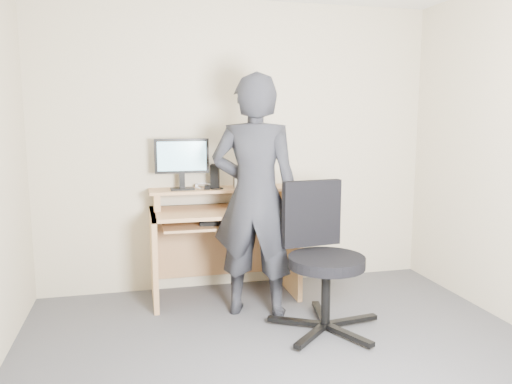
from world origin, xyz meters
name	(u,v)px	position (x,y,z in m)	size (l,w,h in m)	color
ground	(302,378)	(0.00, 0.00, 0.00)	(3.50, 3.50, 0.00)	#4E4F53
back_wall	(239,147)	(0.00, 1.75, 1.25)	(3.50, 0.02, 2.50)	#C2B39A
desk	(222,231)	(-0.20, 1.53, 0.55)	(1.20, 0.60, 0.91)	#DEAD6C
monitor	(182,159)	(-0.52, 1.58, 1.17)	(0.45, 0.13, 0.43)	black
external_drive	(215,176)	(-0.24, 1.63, 1.01)	(0.07, 0.13, 0.20)	black
travel_mug	(237,178)	(-0.06, 1.57, 1.00)	(0.08, 0.08, 0.17)	silver
smartphone	(246,187)	(0.02, 1.60, 0.92)	(0.07, 0.13, 0.01)	black
charger	(207,188)	(-0.32, 1.53, 0.93)	(0.04, 0.04, 0.04)	black
headphones	(204,186)	(-0.33, 1.68, 0.92)	(0.16, 0.16, 0.02)	silver
keyboard	(228,221)	(-0.18, 1.36, 0.67)	(0.46, 0.18, 0.03)	black
mouse	(265,208)	(0.13, 1.35, 0.77)	(0.10, 0.06, 0.04)	black
office_chair	(321,251)	(0.37, 0.67, 0.56)	(0.80, 0.81, 1.03)	black
person	(255,197)	(-0.03, 1.03, 0.92)	(0.67, 0.44, 1.83)	black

